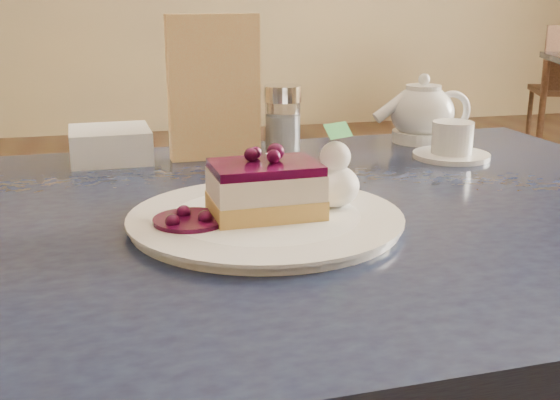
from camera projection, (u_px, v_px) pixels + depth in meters
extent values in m
cube|color=#182339|center=(255.00, 228.00, 0.86)|extent=(1.27, 0.88, 0.04)
cylinder|color=brown|center=(477.00, 330.00, 1.44)|extent=(0.05, 0.05, 0.73)
cylinder|color=white|center=(265.00, 220.00, 0.81)|extent=(0.31, 0.31, 0.01)
cube|color=#EDCA5C|center=(265.00, 206.00, 0.80)|extent=(0.13, 0.09, 0.02)
cube|color=beige|center=(265.00, 184.00, 0.80)|extent=(0.13, 0.09, 0.03)
cube|color=black|center=(265.00, 167.00, 0.79)|extent=(0.12, 0.09, 0.01)
ellipsoid|color=white|center=(334.00, 186.00, 0.83)|extent=(0.06, 0.06, 0.05)
cylinder|color=black|center=(190.00, 220.00, 0.78)|extent=(0.08, 0.08, 0.01)
cylinder|color=white|center=(451.00, 156.00, 1.14)|extent=(0.12, 0.12, 0.01)
cylinder|color=white|center=(452.00, 137.00, 1.13)|extent=(0.07, 0.07, 0.05)
ellipsoid|color=white|center=(422.00, 115.00, 1.25)|extent=(0.11, 0.11, 0.10)
cylinder|color=white|center=(424.00, 85.00, 1.24)|extent=(0.06, 0.06, 0.01)
cylinder|color=white|center=(382.00, 117.00, 1.24)|extent=(0.06, 0.02, 0.05)
cube|color=#FAEBA8|center=(214.00, 88.00, 1.11)|extent=(0.15, 0.04, 0.23)
cylinder|color=white|center=(283.00, 128.00, 1.16)|extent=(0.06, 0.06, 0.09)
cylinder|color=silver|center=(283.00, 93.00, 1.14)|extent=(0.06, 0.06, 0.03)
cube|color=white|center=(110.00, 144.00, 1.12)|extent=(0.13, 0.13, 0.05)
cylinder|color=brown|center=(542.00, 113.00, 4.33)|extent=(0.04, 0.04, 0.65)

